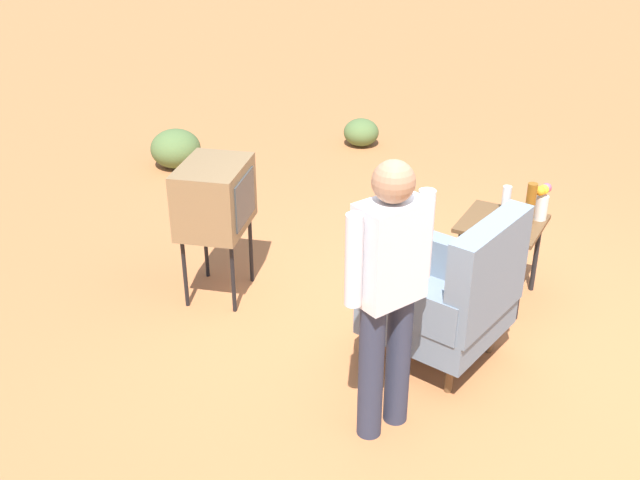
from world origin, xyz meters
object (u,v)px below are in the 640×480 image
armchair (452,295)px  side_table (501,233)px  person_standing (389,286)px  soda_can_blue (518,217)px  flower_vase (542,200)px  tv_on_stand (215,198)px  soda_can_red (507,224)px  bottle_short_clear (506,199)px  bottle_tall_amber (531,203)px

armchair → side_table: armchair is taller
person_standing → soda_can_blue: bearing=171.6°
flower_vase → tv_on_stand: bearing=-61.8°
tv_on_stand → flower_vase: 2.31m
side_table → soda_can_blue: size_ratio=5.06×
armchair → soda_can_blue: bearing=171.7°
armchair → person_standing: 0.89m
armchair → side_table: size_ratio=1.72×
armchair → side_table: (-0.93, 0.03, 0.03)m
soda_can_red → flower_vase: flower_vase is taller
tv_on_stand → bottle_short_clear: 2.09m
tv_on_stand → flower_vase: size_ratio=3.89×
person_standing → bottle_short_clear: (-1.87, 0.11, -0.22)m
person_standing → bottle_short_clear: size_ratio=8.20×
side_table → bottle_tall_amber: size_ratio=2.06×
tv_on_stand → soda_can_red: 2.04m
armchair → tv_on_stand: (-0.01, -1.78, 0.28)m
armchair → soda_can_red: 0.81m
armchair → bottle_short_clear: armchair is taller
armchair → soda_can_blue: armchair is taller
side_table → bottle_short_clear: 0.26m
soda_can_red → flower_vase: bearing=154.4°
soda_can_red → side_table: bearing=-154.6°
tv_on_stand → soda_can_blue: (-0.93, 1.92, -0.10)m
tv_on_stand → soda_can_blue: bearing=115.8°
armchair → bottle_tall_amber: (-1.00, 0.19, 0.27)m
side_table → soda_can_blue: soda_can_blue is taller
side_table → flower_vase: flower_vase is taller
tv_on_stand → bottle_short_clear: bearing=121.6°
soda_can_blue → bottle_tall_amber: 0.13m
person_standing → soda_can_blue: (-1.70, 0.25, -0.26)m
person_standing → soda_can_blue: person_standing is taller
bottle_short_clear → soda_can_blue: bottle_short_clear is taller
tv_on_stand → bottle_short_clear: tv_on_stand is taller
person_standing → flower_vase: person_standing is taller
side_table → soda_can_blue: 0.19m
bottle_tall_amber → soda_can_blue: bearing=-40.9°
person_standing → tv_on_stand: bearing=-114.9°
bottle_tall_amber → soda_can_red: bearing=-23.3°
tv_on_stand → bottle_short_clear: (-1.10, 1.78, -0.07)m
person_standing → soda_can_red: size_ratio=13.44×
armchair → flower_vase: bearing=167.1°
soda_can_blue → soda_can_red: bearing=-13.3°
tv_on_stand → soda_can_red: size_ratio=8.44×
person_standing → soda_can_red: person_standing is taller
side_table → armchair: bearing=-1.9°
bottle_short_clear → soda_can_blue: bearing=39.3°
tv_on_stand → person_standing: 1.85m
bottle_tall_amber → tv_on_stand: bearing=-63.3°
soda_can_blue → side_table: bearing=-90.2°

